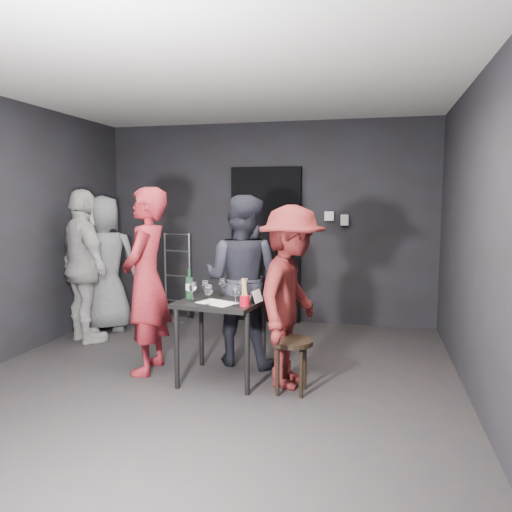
% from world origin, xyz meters
% --- Properties ---
extents(floor, '(4.50, 5.00, 0.02)m').
position_xyz_m(floor, '(0.00, 0.00, 0.00)').
color(floor, black).
rests_on(floor, ground).
extents(ceiling, '(4.50, 5.00, 0.02)m').
position_xyz_m(ceiling, '(0.00, 0.00, 2.70)').
color(ceiling, silver).
rests_on(ceiling, ground).
extents(wall_back, '(4.50, 0.04, 2.70)m').
position_xyz_m(wall_back, '(0.00, 2.50, 1.35)').
color(wall_back, black).
rests_on(wall_back, ground).
extents(wall_front, '(4.50, 0.04, 2.70)m').
position_xyz_m(wall_front, '(0.00, -2.50, 1.35)').
color(wall_front, black).
rests_on(wall_front, ground).
extents(wall_right, '(0.04, 5.00, 2.70)m').
position_xyz_m(wall_right, '(2.25, 0.00, 1.35)').
color(wall_right, black).
rests_on(wall_right, ground).
extents(doorway, '(0.95, 0.10, 2.10)m').
position_xyz_m(doorway, '(0.00, 2.44, 1.05)').
color(doorway, black).
rests_on(doorway, ground).
extents(wallbox_upper, '(0.12, 0.06, 0.12)m').
position_xyz_m(wallbox_upper, '(0.85, 2.45, 1.45)').
color(wallbox_upper, '#B7B7B2').
rests_on(wallbox_upper, wall_back).
extents(wallbox_lower, '(0.10, 0.06, 0.14)m').
position_xyz_m(wallbox_lower, '(1.05, 2.45, 1.40)').
color(wallbox_lower, '#B7B7B2').
rests_on(wallbox_lower, wall_back).
extents(hand_truck, '(0.40, 0.34, 1.20)m').
position_xyz_m(hand_truck, '(-1.23, 2.24, 0.22)').
color(hand_truck, '#B2B2B7').
rests_on(hand_truck, floor).
extents(tasting_table, '(0.72, 0.72, 0.75)m').
position_xyz_m(tasting_table, '(0.09, 0.13, 0.65)').
color(tasting_table, black).
rests_on(tasting_table, floor).
extents(stool, '(0.37, 0.37, 0.47)m').
position_xyz_m(stool, '(0.77, -0.05, 0.38)').
color(stool, black).
rests_on(stool, floor).
extents(server_red, '(0.58, 0.81, 2.11)m').
position_xyz_m(server_red, '(-0.68, 0.17, 1.06)').
color(server_red, maroon).
rests_on(server_red, floor).
extents(woman_black, '(1.01, 0.66, 1.95)m').
position_xyz_m(woman_black, '(0.15, 0.64, 0.97)').
color(woman_black, '#23232E').
rests_on(woman_black, floor).
extents(man_maroon, '(0.68, 1.19, 1.75)m').
position_xyz_m(man_maroon, '(0.73, 0.14, 0.87)').
color(man_maroon, maroon).
rests_on(man_maroon, floor).
extents(bystander_cream, '(1.36, 1.22, 2.13)m').
position_xyz_m(bystander_cream, '(-1.83, 0.93, 1.06)').
color(bystander_cream, beige).
rests_on(bystander_cream, floor).
extents(bystander_grey, '(1.09, 0.84, 1.97)m').
position_xyz_m(bystander_grey, '(-1.88, 1.47, 0.98)').
color(bystander_grey, slate).
rests_on(bystander_grey, floor).
extents(tasting_mat, '(0.39, 0.33, 0.00)m').
position_xyz_m(tasting_mat, '(0.10, -0.02, 0.75)').
color(tasting_mat, white).
rests_on(tasting_mat, tasting_table).
extents(wine_glass_a, '(0.10, 0.10, 0.20)m').
position_xyz_m(wine_glass_a, '(-0.14, -0.01, 0.85)').
color(wine_glass_a, white).
rests_on(wine_glass_a, tasting_table).
extents(wine_glass_b, '(0.07, 0.07, 0.18)m').
position_xyz_m(wine_glass_b, '(-0.09, 0.19, 0.84)').
color(wine_glass_b, white).
rests_on(wine_glass_b, tasting_table).
extents(wine_glass_c, '(0.09, 0.09, 0.18)m').
position_xyz_m(wine_glass_c, '(0.04, 0.32, 0.84)').
color(wine_glass_c, white).
rests_on(wine_glass_c, tasting_table).
extents(wine_glass_d, '(0.09, 0.09, 0.19)m').
position_xyz_m(wine_glass_d, '(0.04, -0.10, 0.85)').
color(wine_glass_d, white).
rests_on(wine_glass_d, tasting_table).
extents(wine_glass_e, '(0.08, 0.08, 0.18)m').
position_xyz_m(wine_glass_e, '(0.28, -0.08, 0.84)').
color(wine_glass_e, white).
rests_on(wine_glass_e, tasting_table).
extents(wine_glass_f, '(0.10, 0.10, 0.21)m').
position_xyz_m(wine_glass_f, '(0.27, 0.15, 0.85)').
color(wine_glass_f, white).
rests_on(wine_glass_f, tasting_table).
extents(wine_bottle, '(0.07, 0.07, 0.28)m').
position_xyz_m(wine_bottle, '(-0.22, 0.12, 0.86)').
color(wine_bottle, black).
rests_on(wine_bottle, tasting_table).
extents(breadstick_cup, '(0.08, 0.08, 0.26)m').
position_xyz_m(breadstick_cup, '(0.37, -0.09, 0.87)').
color(breadstick_cup, '#AC0618').
rests_on(breadstick_cup, tasting_table).
extents(reserved_card, '(0.12, 0.16, 0.11)m').
position_xyz_m(reserved_card, '(0.40, 0.09, 0.81)').
color(reserved_card, white).
rests_on(reserved_card, tasting_table).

